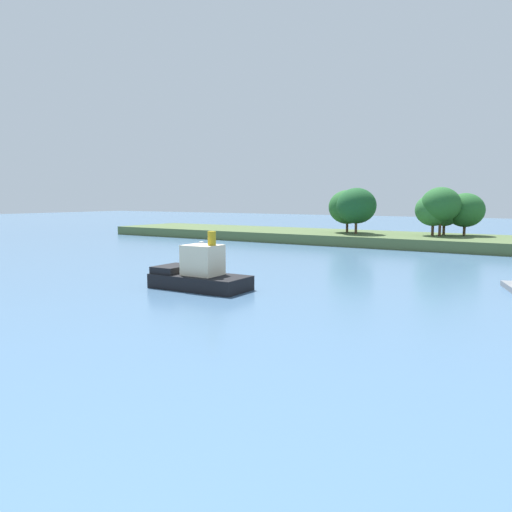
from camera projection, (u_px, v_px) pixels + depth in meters
The scene contains 3 objects.
treeline_island at pixel (366, 229), 87.52m from camera, with size 99.52×17.71×9.52m.
tugboat at pixel (199, 274), 43.60m from camera, with size 8.89×4.23×5.03m.
small_motorboat at pixel (203, 246), 78.76m from camera, with size 4.74×1.77×1.03m.
Camera 1 is at (35.40, -11.93, 7.84)m, focal length 35.48 mm.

